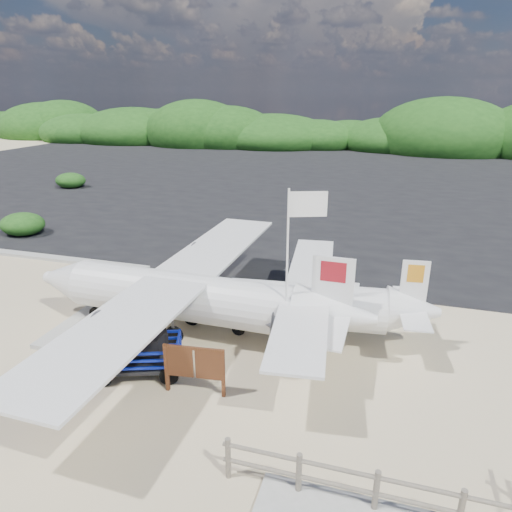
{
  "coord_description": "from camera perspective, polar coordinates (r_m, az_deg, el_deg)",
  "views": [
    {
      "loc": [
        5.68,
        -12.01,
        7.72
      ],
      "look_at": [
        0.96,
        3.93,
        1.65
      ],
      "focal_mm": 32.0,
      "sensor_mm": 36.0,
      "label": 1
    }
  ],
  "objects": [
    {
      "name": "aircraft_small",
      "position": [
        46.88,
        0.16,
        10.57
      ],
      "size": [
        8.76,
        8.76,
        2.86
      ],
      "primitive_type": null,
      "rotation": [
        0.0,
        0.0,
        3.25
      ],
      "color": "#B2B2B2",
      "rests_on": "ground"
    },
    {
      "name": "crew_b",
      "position": [
        16.27,
        -7.22,
        -4.86
      ],
      "size": [
        1.02,
        0.88,
        1.82
      ],
      "primitive_type": "imported",
      "rotation": [
        0.0,
        0.0,
        2.91
      ],
      "color": "#1C1551",
      "rests_on": "ground"
    },
    {
      "name": "aircraft_large",
      "position": [
        37.25,
        26.84,
        5.92
      ],
      "size": [
        14.22,
        14.22,
        4.18
      ],
      "primitive_type": null,
      "rotation": [
        0.0,
        0.0,
        3.12
      ],
      "color": "#B2B2B2",
      "rests_on": "ground"
    },
    {
      "name": "baggage_cart",
      "position": [
        14.02,
        -14.27,
        -14.06
      ],
      "size": [
        2.88,
        2.22,
        1.27
      ],
      "primitive_type": null,
      "rotation": [
        0.0,
        0.0,
        0.34
      ],
      "color": "#0B1EB1",
      "rests_on": "ground"
    },
    {
      "name": "ground",
      "position": [
        15.36,
        -7.75,
        -10.32
      ],
      "size": [
        160.0,
        160.0,
        0.0
      ],
      "primitive_type": "plane",
      "color": "beige"
    },
    {
      "name": "signboard",
      "position": [
        13.0,
        -7.54,
        -16.6
      ],
      "size": [
        1.78,
        0.36,
        1.46
      ],
      "primitive_type": null,
      "rotation": [
        0.0,
        0.0,
        0.11
      ],
      "color": "#562F18",
      "rests_on": "ground"
    },
    {
      "name": "fence",
      "position": [
        10.43,
        14.49,
        -28.52
      ],
      "size": [
        6.4,
        2.0,
        1.1
      ],
      "primitive_type": null,
      "color": "#B2B2B2",
      "rests_on": "ground"
    },
    {
      "name": "crew_a",
      "position": [
        17.91,
        -10.88,
        -2.99
      ],
      "size": [
        0.69,
        0.55,
        1.64
      ],
      "primitive_type": "imported",
      "rotation": [
        0.0,
        0.0,
        3.44
      ],
      "color": "#1C1551",
      "rests_on": "ground"
    },
    {
      "name": "vegetation_band",
      "position": [
        67.69,
        11.89,
        13.08
      ],
      "size": [
        124.0,
        8.0,
        4.4
      ],
      "primitive_type": null,
      "color": "#B2B2B2",
      "rests_on": "ground"
    },
    {
      "name": "flagpole",
      "position": [
        14.25,
        3.61,
        -12.8
      ],
      "size": [
        1.14,
        0.77,
        5.27
      ],
      "primitive_type": null,
      "rotation": [
        0.0,
        0.0,
        0.35
      ],
      "color": "white",
      "rests_on": "ground"
    },
    {
      "name": "lagoon",
      "position": [
        21.39,
        -28.67,
        -3.71
      ],
      "size": [
        9.0,
        7.0,
        0.4
      ],
      "primitive_type": null,
      "color": "#B2B2B2",
      "rests_on": "ground"
    },
    {
      "name": "asphalt_apron",
      "position": [
        43.09,
        8.77,
        9.49
      ],
      "size": [
        90.0,
        50.0,
        0.04
      ],
      "primitive_type": null,
      "color": "#B2B2B2",
      "rests_on": "ground"
    }
  ]
}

